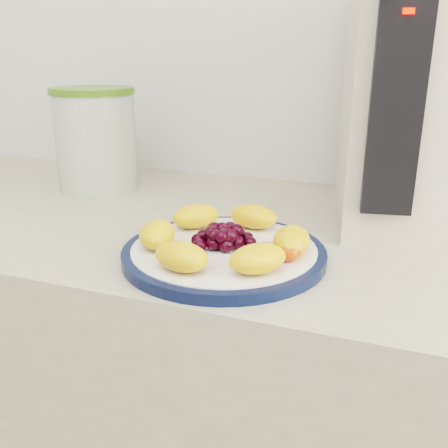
% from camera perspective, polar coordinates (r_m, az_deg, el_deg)
% --- Properties ---
extents(counter, '(3.50, 0.60, 0.90)m').
position_cam_1_polar(counter, '(1.07, 0.19, -23.09)').
color(counter, '#B5AD94').
rests_on(counter, floor).
extents(cabinet_face, '(3.48, 0.58, 0.84)m').
position_cam_1_polar(cabinet_face, '(1.09, 0.19, -24.26)').
color(cabinet_face, olive).
rests_on(cabinet_face, floor).
extents(plate_rim, '(0.28, 0.28, 0.01)m').
position_cam_1_polar(plate_rim, '(0.68, 0.00, -3.39)').
color(plate_rim, '#0A1638').
rests_on(plate_rim, counter).
extents(plate_face, '(0.25, 0.25, 0.02)m').
position_cam_1_polar(plate_face, '(0.68, 0.00, -3.31)').
color(plate_face, white).
rests_on(plate_face, counter).
extents(canister, '(0.20, 0.20, 0.19)m').
position_cam_1_polar(canister, '(1.04, -14.38, 9.01)').
color(canister, '#3B571D').
rests_on(canister, counter).
extents(canister_lid, '(0.21, 0.21, 0.01)m').
position_cam_1_polar(canister_lid, '(1.03, -14.85, 14.53)').
color(canister_lid, '#486C21').
rests_on(canister_lid, canister).
extents(appliance_body, '(0.28, 0.35, 0.39)m').
position_cam_1_polar(appliance_body, '(0.87, 21.33, 13.14)').
color(appliance_body, beige).
rests_on(appliance_body, counter).
extents(appliance_panel, '(0.07, 0.03, 0.29)m').
position_cam_1_polar(appliance_panel, '(0.70, 19.11, 12.69)').
color(appliance_panel, black).
rests_on(appliance_panel, appliance_body).
extents(appliance_led, '(0.01, 0.01, 0.01)m').
position_cam_1_polar(appliance_led, '(0.69, 20.34, 21.86)').
color(appliance_led, '#FF0C05').
rests_on(appliance_led, appliance_panel).
extents(fruit_plate, '(0.24, 0.24, 0.04)m').
position_cam_1_polar(fruit_plate, '(0.67, 0.15, -1.45)').
color(fruit_plate, orange).
rests_on(fruit_plate, plate_face).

